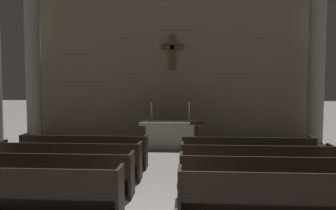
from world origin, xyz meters
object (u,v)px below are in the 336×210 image
pew_left_row_1 (22,192)px  pew_right_row_1 (284,197)px  column_right_third (316,69)px  candlestick_right (189,115)px  pew_right_row_2 (267,178)px  pew_right_row_4 (247,153)px  column_left_third (33,70)px  pew_left_row_3 (69,161)px  candlestick_left (151,115)px  pew_left_row_2 (50,174)px  lectern (197,139)px  pew_right_row_3 (256,164)px  pew_left_row_4 (84,151)px  altar (170,134)px

pew_left_row_1 → pew_right_row_1: bearing=0.0°
column_right_third → candlestick_right: column_right_third is taller
pew_right_row_2 → pew_right_row_4: (0.00, 2.30, 0.00)m
pew_right_row_1 → column_left_third: (-7.69, 6.81, 2.46)m
pew_left_row_3 → candlestick_left: (1.59, 4.07, 0.76)m
pew_left_row_1 → column_left_third: 7.88m
pew_left_row_2 → pew_left_row_3: same height
pew_left_row_2 → candlestick_right: 6.07m
column_left_third → lectern: bearing=-14.5°
column_left_third → pew_right_row_4: bearing=-23.7°
column_right_third → lectern: 5.31m
pew_left_row_2 → column_right_third: 9.86m
pew_left_row_1 → pew_left_row_3: same height
pew_right_row_2 → column_right_third: bearing=61.2°
pew_right_row_1 → pew_left_row_3: bearing=153.4°
pew_right_row_3 → candlestick_left: bearing=126.3°
pew_right_row_1 → pew_right_row_2: 1.15m
candlestick_right → lectern: bearing=-78.1°
pew_left_row_4 → pew_left_row_2: bearing=-90.0°
pew_right_row_2 → lectern: size_ratio=3.12×
column_right_third → pew_right_row_1: bearing=-114.5°
pew_left_row_3 → pew_right_row_2: size_ratio=1.00×
pew_left_row_3 → column_left_third: (-3.11, 4.52, 2.46)m
pew_right_row_3 → candlestick_right: (-1.59, 4.07, 0.76)m
candlestick_left → pew_left_row_1: bearing=-104.0°
pew_left_row_1 → candlestick_right: bearing=64.9°
altar → candlestick_left: (-0.70, 0.00, 0.70)m
pew_right_row_2 → candlestick_right: candlestick_right is taller
column_left_third → column_right_third: size_ratio=1.00×
pew_left_row_1 → pew_left_row_2: (0.00, 1.15, 0.00)m
pew_right_row_2 → lectern: lectern is taller
pew_left_row_2 → pew_left_row_4: size_ratio=1.00×
pew_left_row_1 → pew_left_row_2: 1.15m
pew_left_row_3 → pew_left_row_4: same height
pew_left_row_1 → lectern: size_ratio=3.12×
column_right_third → lectern: (-4.44, -1.64, -2.39)m
pew_right_row_4 → altar: 3.72m
pew_right_row_2 → column_left_third: 9.86m
column_right_third → pew_left_row_2: bearing=-143.6°
candlestick_left → pew_left_row_2: bearing=-106.9°
candlestick_right → pew_left_row_1: bearing=-115.1°
pew_right_row_4 → candlestick_right: (-1.59, 2.93, 0.76)m
pew_right_row_4 → pew_left_row_1: bearing=-143.0°
pew_left_row_1 → pew_right_row_4: 5.73m
column_right_third → pew_right_row_4: bearing=-132.7°
pew_right_row_3 → pew_right_row_1: bearing=-90.0°
pew_right_row_4 → candlestick_left: bearing=135.6°
pew_right_row_2 → altar: size_ratio=1.63×
pew_left_row_1 → pew_left_row_2: same height
pew_right_row_2 → pew_left_row_3: bearing=165.9°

